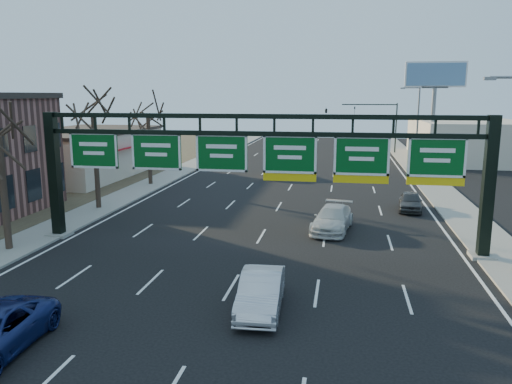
# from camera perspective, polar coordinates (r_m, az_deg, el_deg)

# --- Properties ---
(ground) EXTENTS (160.00, 160.00, 0.00)m
(ground) POSITION_cam_1_polar(r_m,az_deg,el_deg) (20.13, -4.12, -12.86)
(ground) COLOR black
(ground) RESTS_ON ground
(sidewalk_left) EXTENTS (3.00, 120.00, 0.12)m
(sidewalk_left) POSITION_cam_1_polar(r_m,az_deg,el_deg) (42.40, -14.43, -0.30)
(sidewalk_left) COLOR gray
(sidewalk_left) RESTS_ON ground
(sidewalk_right) EXTENTS (3.00, 120.00, 0.12)m
(sidewalk_right) POSITION_cam_1_polar(r_m,az_deg,el_deg) (39.56, 21.74, -1.55)
(sidewalk_right) COLOR gray
(sidewalk_right) RESTS_ON ground
(lane_markings) EXTENTS (21.60, 120.00, 0.01)m
(lane_markings) POSITION_cam_1_polar(r_m,az_deg,el_deg) (38.97, 3.00, -1.03)
(lane_markings) COLOR white
(lane_markings) RESTS_ON ground
(sign_gantry) EXTENTS (24.60, 1.20, 7.20)m
(sign_gantry) POSITION_cam_1_polar(r_m,az_deg,el_deg) (26.44, 0.27, 3.40)
(sign_gantry) COLOR black
(sign_gantry) RESTS_ON ground
(cream_strip) EXTENTS (10.90, 18.40, 4.70)m
(cream_strip) POSITION_cam_1_polar(r_m,az_deg,el_deg) (53.90, -19.08, 4.28)
(cream_strip) COLOR beige
(cream_strip) RESTS_ON ground
(building_right_distant) EXTENTS (12.00, 20.00, 5.00)m
(building_right_distant) POSITION_cam_1_polar(r_m,az_deg,el_deg) (69.80, 22.79, 5.55)
(building_right_distant) COLOR beige
(building_right_distant) RESTS_ON ground
(tree_mid) EXTENTS (3.60, 3.60, 9.24)m
(tree_mid) POSITION_cam_1_polar(r_m,az_deg,el_deg) (37.14, -18.22, 10.05)
(tree_mid) COLOR black
(tree_mid) RESTS_ON sidewalk_left
(tree_far) EXTENTS (3.60, 3.60, 8.86)m
(tree_far) POSITION_cam_1_polar(r_m,az_deg,el_deg) (46.22, -12.31, 9.98)
(tree_far) COLOR black
(tree_far) RESTS_ON sidewalk_left
(streetlight_far) EXTENTS (2.15, 0.22, 9.00)m
(streetlight_far) POSITION_cam_1_polar(r_m,az_deg,el_deg) (58.45, 17.86, 7.52)
(streetlight_far) COLOR slate
(streetlight_far) RESTS_ON sidewalk_right
(billboard_right) EXTENTS (7.00, 0.50, 12.00)m
(billboard_right) POSITION_cam_1_polar(r_m,az_deg,el_deg) (63.69, 19.76, 11.24)
(billboard_right) COLOR slate
(billboard_right) RESTS_ON ground
(traffic_signal_mast) EXTENTS (10.16, 0.54, 7.00)m
(traffic_signal_mast) POSITION_cam_1_polar(r_m,az_deg,el_deg) (72.89, 10.94, 8.77)
(traffic_signal_mast) COLOR black
(traffic_signal_mast) RESTS_ON ground
(car_silver_sedan) EXTENTS (1.79, 4.55, 1.47)m
(car_silver_sedan) POSITION_cam_1_polar(r_m,az_deg,el_deg) (19.47, 0.57, -11.33)
(car_silver_sedan) COLOR silver
(car_silver_sedan) RESTS_ON ground
(car_white_wagon) EXTENTS (2.79, 5.32, 1.47)m
(car_white_wagon) POSITION_cam_1_polar(r_m,az_deg,el_deg) (30.74, 8.74, -3.04)
(car_white_wagon) COLOR silver
(car_white_wagon) RESTS_ON ground
(car_grey_far) EXTENTS (1.97, 4.04, 1.33)m
(car_grey_far) POSITION_cam_1_polar(r_m,az_deg,el_deg) (37.32, 17.23, -1.02)
(car_grey_far) COLOR #3A3C3E
(car_grey_far) RESTS_ON ground
(car_silver_distant) EXTENTS (1.89, 4.96, 1.61)m
(car_silver_distant) POSITION_cam_1_polar(r_m,az_deg,el_deg) (50.59, 2.34, 2.70)
(car_silver_distant) COLOR #BDBCC1
(car_silver_distant) RESTS_ON ground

